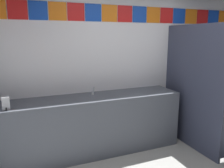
# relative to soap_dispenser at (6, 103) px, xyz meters

# --- Properties ---
(wall_back) EXTENTS (4.27, 0.09, 2.51)m
(wall_back) POSITION_rel_soap_dispenser_xyz_m (1.96, 0.51, 0.29)
(wall_back) COLOR silver
(wall_back) RESTS_ON ground_plane
(vanity_counter) EXTENTS (2.66, 0.59, 0.89)m
(vanity_counter) POSITION_rel_soap_dispenser_xyz_m (1.21, 0.18, -0.52)
(vanity_counter) COLOR #4C515B
(vanity_counter) RESTS_ON ground_plane
(faucet_center) EXTENTS (0.04, 0.10, 0.14)m
(faucet_center) POSITION_rel_soap_dispenser_xyz_m (1.21, 0.26, -0.03)
(faucet_center) COLOR silver
(faucet_center) RESTS_ON vanity_counter
(soap_dispenser) EXTENTS (0.09, 0.09, 0.16)m
(soap_dispenser) POSITION_rel_soap_dispenser_xyz_m (0.00, 0.00, 0.00)
(soap_dispenser) COLOR #B7BABF
(soap_dispenser) RESTS_ON vanity_counter
(stall_divider) EXTENTS (0.92, 1.32, 1.96)m
(stall_divider) POSITION_rel_soap_dispenser_xyz_m (2.88, -0.44, 0.01)
(stall_divider) COLOR #33384C
(stall_divider) RESTS_ON ground_plane
(toilet) EXTENTS (0.39, 0.49, 0.74)m
(toilet) POSITION_rel_soap_dispenser_xyz_m (3.32, 0.09, -0.67)
(toilet) COLOR white
(toilet) RESTS_ON ground_plane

